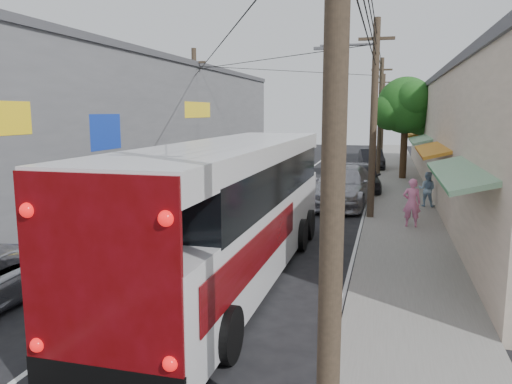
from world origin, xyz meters
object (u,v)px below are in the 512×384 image
pedestrian_near (412,203)px  coach_bus (233,209)px  pedestrian_far (427,189)px  parked_car_mid (363,177)px  parked_car_far (371,159)px  parked_suv (343,186)px

pedestrian_near → coach_bus: bearing=54.3°
pedestrian_far → parked_car_mid: bearing=-41.1°
parked_car_far → parked_car_mid: bearing=-98.2°
pedestrian_far → parked_suv: bearing=13.6°
parked_suv → pedestrian_far: (3.80, -0.05, 0.00)m
pedestrian_near → parked_suv: bearing=-57.6°
coach_bus → pedestrian_far: 12.72m
coach_bus → pedestrian_near: bearing=55.3°
parked_car_mid → pedestrian_far: bearing=-60.1°
parked_suv → pedestrian_far: size_ratio=3.96×
coach_bus → parked_car_far: size_ratio=2.67×
coach_bus → parked_car_far: 27.37m
parked_car_mid → pedestrian_near: pedestrian_near is taller
pedestrian_near → pedestrian_far: bearing=-101.7°
coach_bus → pedestrian_far: coach_bus is taller
parked_suv → parked_car_far: bearing=92.4°
pedestrian_near → parked_car_mid: bearing=-76.8°
coach_bus → parked_car_far: bearing=84.6°
coach_bus → parked_suv: 11.59m
pedestrian_near → parked_car_far: bearing=-84.8°
parked_suv → parked_car_far: (0.80, 15.82, -0.14)m
parked_car_far → pedestrian_near: pedestrian_near is taller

